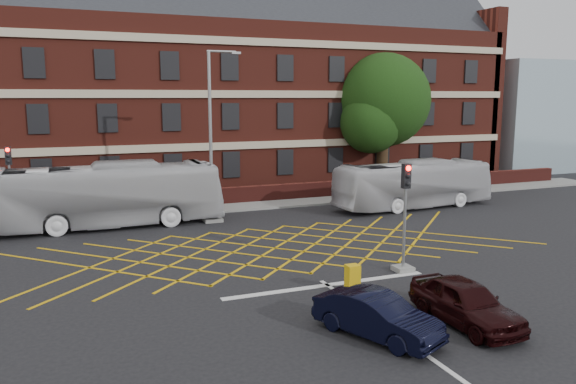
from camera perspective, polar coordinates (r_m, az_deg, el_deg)
name	(u,v)px	position (r m, az deg, el deg)	size (l,w,h in m)	color
ground	(291,260)	(23.89, 0.34, -6.91)	(120.00, 120.00, 0.00)	black
victorian_building	(186,83)	(44.13, -10.35, 10.81)	(51.00, 12.17, 20.40)	#5E2118
boundary_wall	(214,197)	(35.84, -7.50, -0.50)	(56.00, 0.50, 1.10)	#521A15
far_pavement	(218,207)	(34.97, -7.08, -1.56)	(60.00, 3.00, 0.12)	slate
glass_block	(534,116)	(60.02, 23.69, 7.10)	(14.00, 10.00, 10.00)	#99B2BF
box_junction_hatching	(275,248)	(25.68, -1.34, -5.71)	(11.50, 0.12, 0.02)	#CC990C
stop_line	(327,285)	(20.84, 4.02, -9.41)	(8.00, 0.30, 0.02)	silver
centre_line	(436,362)	(15.69, 14.81, -16.35)	(0.15, 14.00, 0.02)	silver
bus_left	(104,195)	(31.01, -18.18, -0.32)	(2.87, 12.25, 3.41)	#BBBCC0
bus_right	(414,184)	(35.59, 12.65, 0.77)	(2.46, 10.52, 2.93)	silver
car_navy	(377,316)	(16.60, 9.03, -12.30)	(1.34, 3.85, 1.27)	black
car_maroon	(466,302)	(18.07, 17.59, -10.62)	(1.62, 4.03, 1.37)	black
deciduous_tree	(383,107)	(43.27, 9.62, 8.53)	(7.39, 7.02, 10.08)	black
traffic_light_near	(404,228)	(22.40, 11.74, -3.57)	(0.70, 0.70, 4.27)	slate
traffic_light_far	(11,194)	(32.75, -26.29, -0.23)	(0.70, 0.70, 4.27)	slate
street_lamp	(212,164)	(30.89, -7.70, 2.86)	(2.25, 1.00, 9.25)	slate
direction_signs	(3,200)	(33.47, -26.99, -0.76)	(1.10, 0.16, 2.20)	gray
utility_cabinet	(352,279)	(20.07, 6.57, -8.74)	(0.45, 0.40, 1.00)	gold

